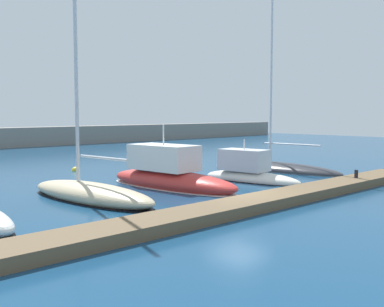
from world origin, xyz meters
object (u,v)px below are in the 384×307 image
at_px(motorboat_red_third, 169,175).
at_px(sailboat_sand_second, 90,192).
at_px(dock_bollard, 356,174).
at_px(motorboat_ivory_fourth, 249,172).
at_px(mooring_buoy_yellow, 76,171).
at_px(sailboat_charcoal_fifth, 274,168).

bearing_deg(motorboat_red_third, sailboat_sand_second, 90.30).
bearing_deg(dock_bollard, motorboat_red_third, 138.57).
distance_m(sailboat_sand_second, motorboat_red_third, 5.19).
bearing_deg(motorboat_ivory_fourth, mooring_buoy_yellow, 15.66).
distance_m(motorboat_ivory_fourth, dock_bollard, 6.00).
xyz_separation_m(motorboat_ivory_fourth, sailboat_charcoal_fifth, (5.36, 2.07, -0.33)).
xyz_separation_m(motorboat_red_third, sailboat_charcoal_fifth, (10.29, 0.57, -0.52)).
distance_m(motorboat_red_third, dock_bollard, 10.29).
bearing_deg(sailboat_sand_second, mooring_buoy_yellow, -31.73).
bearing_deg(sailboat_sand_second, motorboat_red_third, -90.01).
bearing_deg(motorboat_red_third, motorboat_ivory_fourth, -111.00).
relative_size(motorboat_red_third, dock_bollard, 20.35).
xyz_separation_m(mooring_buoy_yellow, dock_bollard, (7.51, -16.83, 0.66)).
distance_m(sailboat_sand_second, sailboat_charcoal_fifth, 15.49).
height_order(sailboat_sand_second, motorboat_red_third, sailboat_sand_second).
relative_size(sailboat_charcoal_fifth, mooring_buoy_yellow, 31.68).
relative_size(sailboat_sand_second, sailboat_charcoal_fifth, 0.81).
height_order(motorboat_red_third, dock_bollard, motorboat_red_third).
xyz_separation_m(motorboat_ivory_fourth, dock_bollard, (2.78, -5.31, 0.16)).
height_order(sailboat_charcoal_fifth, mooring_buoy_yellow, sailboat_charcoal_fifth).
distance_m(motorboat_red_third, motorboat_ivory_fourth, 5.16).
bearing_deg(dock_bollard, mooring_buoy_yellow, 114.06).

